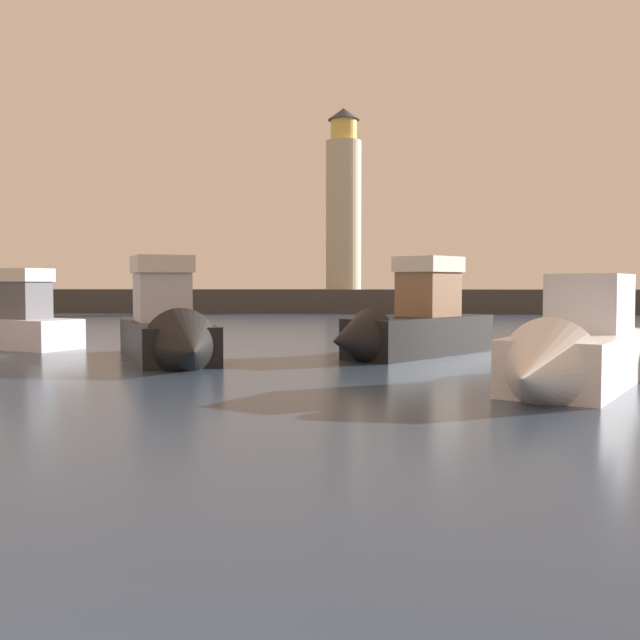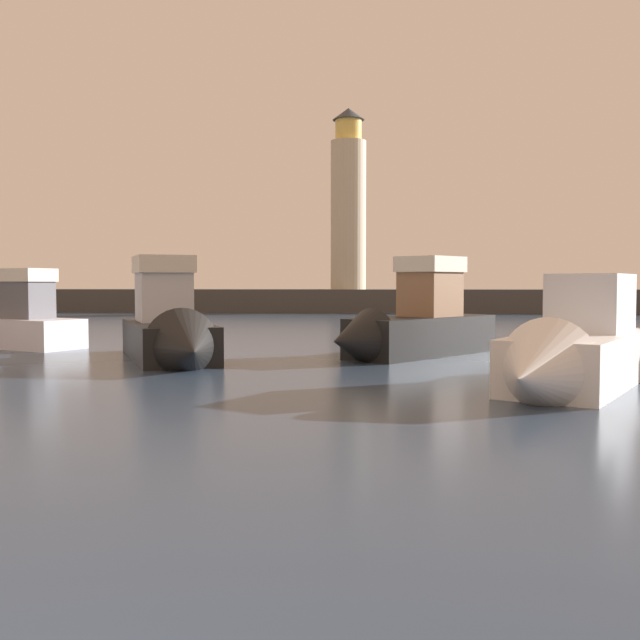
% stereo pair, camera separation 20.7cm
% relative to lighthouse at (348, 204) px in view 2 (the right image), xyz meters
% --- Properties ---
extents(ground_plane, '(220.00, 220.00, 0.00)m').
position_rel_lighthouse_xyz_m(ground_plane, '(0.40, -33.38, -10.30)').
color(ground_plane, '#2D3D51').
extents(breakwater, '(88.90, 5.11, 2.18)m').
position_rel_lighthouse_xyz_m(breakwater, '(0.40, 0.00, -9.21)').
color(breakwater, '#423F3D').
rests_on(breakwater, ground_plane).
extents(lighthouse, '(3.36, 3.36, 17.15)m').
position_rel_lighthouse_xyz_m(lighthouse, '(0.00, 0.00, 0.00)').
color(lighthouse, beige).
rests_on(lighthouse, breakwater).
extents(motorboat_1, '(6.34, 8.90, 3.42)m').
position_rel_lighthouse_xyz_m(motorboat_1, '(7.91, -50.22, -9.30)').
color(motorboat_1, white).
rests_on(motorboat_1, ground_plane).
extents(motorboat_2, '(6.08, 9.27, 4.28)m').
position_rel_lighthouse_xyz_m(motorboat_2, '(-4.32, -44.30, -9.17)').
color(motorboat_2, black).
rests_on(motorboat_2, ground_plane).
extents(motorboat_4, '(7.05, 7.96, 4.03)m').
position_rel_lighthouse_xyz_m(motorboat_4, '(4.12, -42.01, -9.14)').
color(motorboat_4, black).
rests_on(motorboat_4, ground_plane).
extents(motorboat_5, '(7.98, 5.26, 3.78)m').
position_rel_lighthouse_xyz_m(motorboat_5, '(-13.40, -39.04, -9.35)').
color(motorboat_5, silver).
rests_on(motorboat_5, ground_plane).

